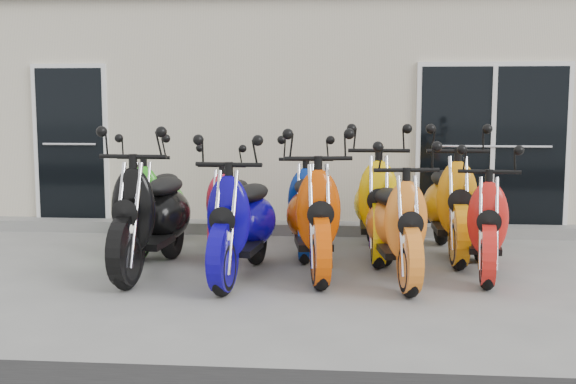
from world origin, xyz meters
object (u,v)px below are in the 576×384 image
object	(u,v)px
scooter_front_black	(151,199)
scooter_back_green	(155,191)
scooter_front_orange_b	(396,210)
scooter_back_red	(230,196)
scooter_front_red	(485,209)
scooter_back_yellow	(376,189)
scooter_back_blue	(307,193)
scooter_front_orange_a	(313,200)
scooter_front_blue	(242,206)
scooter_back_extra	(450,190)

from	to	relation	value
scooter_front_black	scooter_back_green	size ratio (longest dim) A/B	1.09
scooter_front_orange_b	scooter_back_red	distance (m)	2.36
scooter_front_black	scooter_back_green	xyz separation A→B (m)	(-0.28, 1.19, -0.07)
scooter_front_red	scooter_back_red	xyz separation A→B (m)	(-2.85, 1.05, -0.04)
scooter_back_yellow	scooter_front_orange_b	bearing A→B (deg)	-83.02
scooter_back_green	scooter_back_blue	world-z (taller)	scooter_back_green
scooter_front_orange_b	scooter_back_blue	bearing A→B (deg)	119.29
scooter_back_green	scooter_back_yellow	world-z (taller)	scooter_back_yellow
scooter_front_red	scooter_front_black	bearing A→B (deg)	-169.25
scooter_front_orange_a	scooter_back_yellow	world-z (taller)	scooter_back_yellow
scooter_front_orange_a	scooter_back_yellow	bearing A→B (deg)	45.96
scooter_front_blue	scooter_back_green	bearing A→B (deg)	138.86
scooter_back_green	scooter_back_extra	xyz separation A→B (m)	(3.50, -0.09, 0.06)
scooter_front_red	scooter_back_green	size ratio (longest dim) A/B	0.97
scooter_front_blue	scooter_back_extra	distance (m)	2.58
scooter_back_yellow	scooter_back_red	bearing A→B (deg)	173.78
scooter_front_orange_b	scooter_back_green	distance (m)	3.10
scooter_front_black	scooter_back_green	distance (m)	1.23
scooter_back_extra	scooter_back_yellow	bearing A→B (deg)	179.28
scooter_front_black	scooter_back_yellow	size ratio (longest dim) A/B	1.00
scooter_back_green	scooter_back_red	xyz separation A→B (m)	(0.89, 0.08, -0.06)
scooter_back_red	scooter_back_blue	size ratio (longest dim) A/B	0.92
scooter_front_red	scooter_front_orange_a	bearing A→B (deg)	-170.03
scooter_front_orange_a	scooter_back_red	distance (m)	1.57
scooter_front_blue	scooter_front_orange_a	bearing A→B (deg)	29.49
scooter_front_black	scooter_front_red	bearing A→B (deg)	7.63
scooter_back_blue	scooter_back_yellow	size ratio (longest dim) A/B	0.91
scooter_back_green	scooter_back_blue	xyz separation A→B (m)	(1.84, 0.01, -0.01)
scooter_front_black	scooter_back_extra	distance (m)	3.40
scooter_back_yellow	scooter_front_black	bearing A→B (deg)	-155.71
scooter_front_black	scooter_front_orange_b	bearing A→B (deg)	1.74
scooter_front_blue	scooter_back_green	distance (m)	1.86
scooter_front_red	scooter_back_red	size ratio (longest dim) A/B	1.06
scooter_back_green	scooter_back_extra	size ratio (longest dim) A/B	0.92
scooter_front_black	scooter_front_red	world-z (taller)	scooter_front_black
scooter_front_blue	scooter_back_blue	xyz separation A→B (m)	(0.58, 1.37, -0.04)
scooter_back_red	scooter_front_orange_b	bearing A→B (deg)	-32.69
scooter_front_orange_b	scooter_back_extra	bearing A→B (deg)	52.49
scooter_front_blue	scooter_back_extra	world-z (taller)	scooter_back_extra
scooter_back_red	scooter_back_blue	world-z (taller)	scooter_back_blue
scooter_back_red	scooter_back_blue	bearing A→B (deg)	-1.74
scooter_front_blue	scooter_back_blue	size ratio (longest dim) A/B	1.05
scooter_back_extra	scooter_back_blue	bearing A→B (deg)	176.04
scooter_front_orange_b	scooter_front_red	distance (m)	0.98
scooter_front_blue	scooter_front_red	size ratio (longest dim) A/B	1.08
scooter_front_red	scooter_back_blue	distance (m)	2.14
scooter_front_blue	scooter_back_green	world-z (taller)	scooter_front_blue
scooter_back_extra	scooter_front_orange_a	bearing A→B (deg)	-148.40
scooter_front_blue	scooter_back_red	xyz separation A→B (m)	(-0.37, 1.45, -0.09)
scooter_front_red	scooter_back_yellow	xyz separation A→B (m)	(-1.09, 0.88, 0.09)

